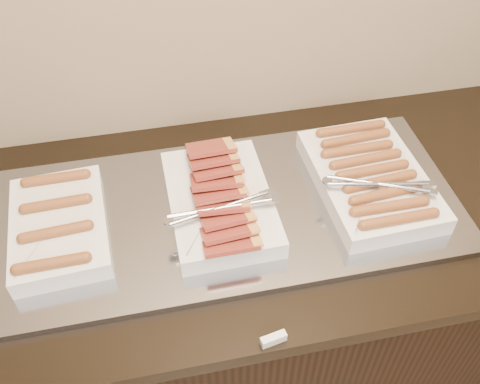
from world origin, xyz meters
name	(u,v)px	position (x,y,z in m)	size (l,w,h in m)	color
counter	(223,311)	(0.00, 2.13, 0.45)	(2.06, 0.76, 0.90)	black
warming_tray	(215,213)	(-0.01, 2.13, 0.91)	(1.20, 0.50, 0.02)	#9397A1
dish_left	(59,226)	(-0.37, 2.13, 0.95)	(0.23, 0.33, 0.07)	silver
dish_center	(220,201)	(0.00, 2.13, 0.95)	(0.27, 0.38, 0.09)	silver
dish_right	(370,178)	(0.39, 2.13, 0.95)	(0.28, 0.40, 0.08)	silver
label_holder	(273,339)	(0.05, 1.77, 0.91)	(0.05, 0.02, 0.02)	silver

